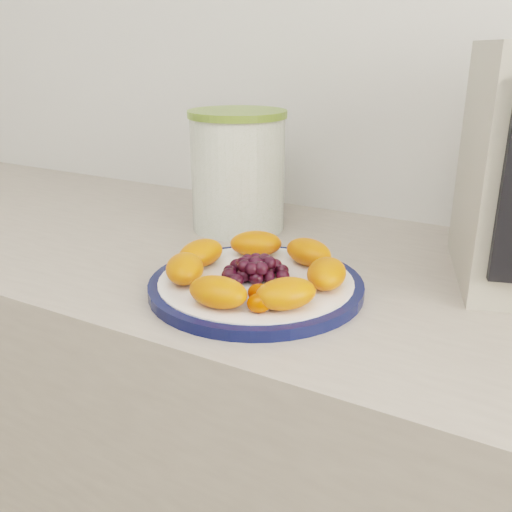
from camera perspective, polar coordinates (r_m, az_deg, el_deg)
The scene contains 5 objects.
plate_rim at distance 0.76m, azimuth 0.00°, elevation -3.01°, with size 0.29×0.29×0.01m, color #0B123C.
plate_face at distance 0.76m, azimuth 0.00°, elevation -2.94°, with size 0.26×0.26×0.02m, color white.
canister at distance 1.00m, azimuth -1.81°, elevation 8.16°, with size 0.16×0.16×0.19m, color #4A6320.
canister_lid at distance 0.99m, azimuth -1.88°, elevation 14.03°, with size 0.17×0.17×0.01m, color olive.
fruit_plate at distance 0.75m, azimuth -0.11°, elevation -1.21°, with size 0.24×0.24×0.04m.
Camera 1 is at (0.25, 0.47, 1.21)m, focal length 40.00 mm.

